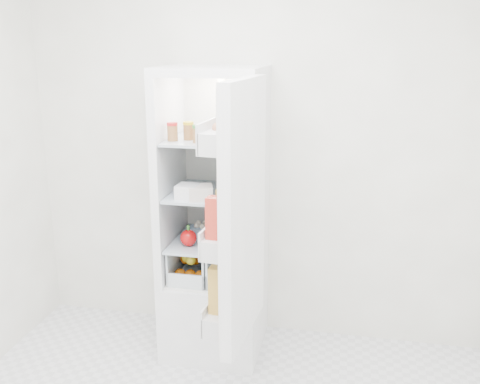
% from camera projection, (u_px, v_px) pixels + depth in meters
% --- Properties ---
extents(room_walls, '(3.02, 3.02, 2.61)m').
position_uv_depth(room_walls, '(183.00, 140.00, 1.94)').
color(room_walls, silver).
rests_on(room_walls, ground).
extents(refrigerator, '(0.60, 0.60, 1.80)m').
position_uv_depth(refrigerator, '(216.00, 248.00, 3.40)').
color(refrigerator, silver).
rests_on(refrigerator, ground).
extents(shelf_low, '(0.49, 0.53, 0.01)m').
position_uv_depth(shelf_low, '(214.00, 241.00, 3.33)').
color(shelf_low, '#AABAC7').
rests_on(shelf_low, refrigerator).
extents(shelf_mid, '(0.49, 0.53, 0.02)m').
position_uv_depth(shelf_mid, '(213.00, 193.00, 3.24)').
color(shelf_mid, '#AABAC7').
rests_on(shelf_mid, refrigerator).
extents(shelf_top, '(0.49, 0.53, 0.02)m').
position_uv_depth(shelf_top, '(212.00, 139.00, 3.15)').
color(shelf_top, '#AABAC7').
rests_on(shelf_top, refrigerator).
extents(crisper_left, '(0.23, 0.46, 0.22)m').
position_uv_depth(crisper_left, '(195.00, 259.00, 3.38)').
color(crisper_left, silver).
rests_on(crisper_left, refrigerator).
extents(crisper_right, '(0.23, 0.46, 0.22)m').
position_uv_depth(crisper_right, '(233.00, 262.00, 3.34)').
color(crisper_right, silver).
rests_on(crisper_right, refrigerator).
extents(condiment_jars, '(0.46, 0.16, 0.08)m').
position_uv_depth(condiment_jars, '(207.00, 134.00, 3.03)').
color(condiment_jars, '#B21919').
rests_on(condiment_jars, shelf_top).
extents(squeeze_bottle, '(0.05, 0.05, 0.18)m').
position_uv_depth(squeeze_bottle, '(252.00, 121.00, 3.19)').
color(squeeze_bottle, white).
rests_on(squeeze_bottle, shelf_top).
extents(tub_white, '(0.13, 0.13, 0.08)m').
position_uv_depth(tub_white, '(188.00, 191.00, 3.10)').
color(tub_white, white).
rests_on(tub_white, shelf_mid).
extents(tub_cream, '(0.17, 0.17, 0.08)m').
position_uv_depth(tub_cream, '(201.00, 192.00, 3.08)').
color(tub_cream, beige).
rests_on(tub_cream, shelf_mid).
extents(tin_red, '(0.10, 0.10, 0.06)m').
position_uv_depth(tin_red, '(228.00, 191.00, 3.16)').
color(tin_red, red).
rests_on(tin_red, shelf_mid).
extents(tub_green, '(0.10, 0.14, 0.08)m').
position_uv_depth(tub_green, '(231.00, 179.00, 3.37)').
color(tub_green, '#418F44').
rests_on(tub_green, shelf_mid).
extents(red_cabbage, '(0.19, 0.19, 0.19)m').
position_uv_depth(red_cabbage, '(230.00, 225.00, 3.30)').
color(red_cabbage, '#531E57').
rests_on(red_cabbage, shelf_low).
extents(bell_pepper, '(0.10, 0.10, 0.10)m').
position_uv_depth(bell_pepper, '(189.00, 238.00, 3.21)').
color(bell_pepper, red).
rests_on(bell_pepper, shelf_low).
extents(mushroom_bowl, '(0.16, 0.16, 0.07)m').
position_uv_depth(mushroom_bowl, '(202.00, 232.00, 3.36)').
color(mushroom_bowl, '#7E9EBC').
rests_on(mushroom_bowl, shelf_low).
extents(salad_bag, '(0.12, 0.12, 0.12)m').
position_uv_depth(salad_bag, '(227.00, 244.00, 3.08)').
color(salad_bag, beige).
rests_on(salad_bag, shelf_low).
extents(citrus_pile, '(0.20, 0.24, 0.16)m').
position_uv_depth(citrus_pile, '(191.00, 265.00, 3.33)').
color(citrus_pile, orange).
rests_on(citrus_pile, refrigerator).
extents(veg_pile, '(0.16, 0.30, 0.10)m').
position_uv_depth(veg_pile, '(234.00, 269.00, 3.35)').
color(veg_pile, '#214E1A').
rests_on(veg_pile, refrigerator).
extents(fridge_door, '(0.22, 0.60, 1.30)m').
position_uv_depth(fridge_door, '(238.00, 219.00, 2.63)').
color(fridge_door, silver).
rests_on(fridge_door, refrigerator).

